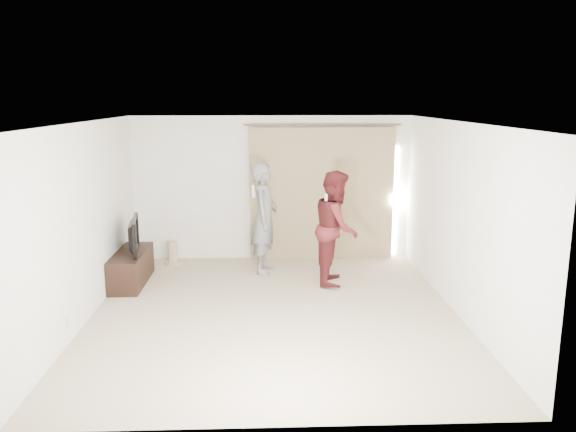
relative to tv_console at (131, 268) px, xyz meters
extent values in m
plane|color=#C2AC92|center=(2.27, -1.36, -0.26)|extent=(5.50, 5.50, 0.00)
cube|color=white|center=(2.27, 1.39, 1.04)|extent=(5.00, 0.04, 2.60)
cube|color=white|center=(-0.23, -1.36, 1.04)|extent=(0.04, 5.50, 2.60)
cube|color=silver|center=(-0.22, -0.96, 0.94)|extent=(0.02, 0.08, 0.12)
cube|color=silver|center=(-0.22, -2.26, 0.04)|extent=(0.02, 0.08, 0.12)
cube|color=white|center=(2.27, -1.36, 2.34)|extent=(5.00, 5.50, 0.01)
cube|color=tan|center=(3.17, 1.32, 0.94)|extent=(2.60, 0.10, 2.40)
cylinder|color=brown|center=(3.17, 1.32, 2.18)|extent=(2.80, 0.03, 0.03)
cube|color=white|center=(4.53, 1.36, 0.79)|extent=(0.08, 0.04, 2.00)
cube|color=black|center=(0.00, 0.00, 0.00)|extent=(0.46, 1.33, 0.51)
imported|color=black|center=(0.00, 0.00, 0.53)|extent=(0.29, 0.96, 0.55)
cylinder|color=tan|center=(0.48, 1.04, -0.23)|extent=(0.31, 0.31, 0.05)
cylinder|color=tan|center=(0.48, 1.04, -0.03)|extent=(0.17, 0.17, 0.36)
imported|color=slate|center=(2.13, 0.53, 0.68)|extent=(0.57, 0.76, 1.87)
cube|color=silver|center=(1.95, 0.43, 1.18)|extent=(0.04, 0.04, 0.14)
cube|color=silver|center=(1.95, 0.65, 1.05)|extent=(0.05, 0.05, 0.09)
imported|color=#53181A|center=(3.26, -0.07, 0.65)|extent=(0.82, 0.98, 1.81)
cube|color=silver|center=(3.08, -0.17, 1.13)|extent=(0.04, 0.04, 0.14)
cube|color=silver|center=(3.08, 0.05, 1.01)|extent=(0.05, 0.05, 0.09)
camera|label=1|loc=(2.17, -8.66, 2.65)|focal=35.00mm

